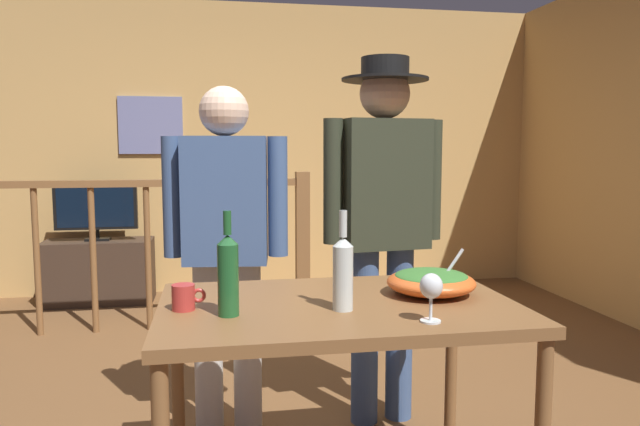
{
  "coord_description": "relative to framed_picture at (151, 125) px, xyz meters",
  "views": [
    {
      "loc": [
        -0.24,
        -2.84,
        1.32
      ],
      "look_at": [
        0.18,
        -0.48,
        1.06
      ],
      "focal_mm": 33.66,
      "sensor_mm": 36.0,
      "label": 1
    }
  ],
  "objects": [
    {
      "name": "serving_table",
      "position": [
        0.97,
        -3.62,
        -0.83
      ],
      "size": [
        1.23,
        0.81,
        0.79
      ],
      "color": "brown",
      "rests_on": "ground_plane"
    },
    {
      "name": "person_standing_left",
      "position": [
        0.6,
        -2.89,
        -0.59
      ],
      "size": [
        0.56,
        0.26,
        1.6
      ],
      "rotation": [
        0.0,
        0.0,
        3.03
      ],
      "color": "beige",
      "rests_on": "ground_plane"
    },
    {
      "name": "ground_plane",
      "position": [
        0.79,
        -2.78,
        -1.53
      ],
      "size": [
        7.44,
        7.44,
        0.0
      ],
      "primitive_type": "plane",
      "color": "brown"
    },
    {
      "name": "flat_screen_tv",
      "position": [
        -0.44,
        -0.32,
        -0.69
      ],
      "size": [
        0.68,
        0.12,
        0.52
      ],
      "color": "black",
      "rests_on": "tv_console"
    },
    {
      "name": "back_wall",
      "position": [
        0.79,
        0.06,
        -0.21
      ],
      "size": [
        5.73,
        0.1,
        2.65
      ],
      "primitive_type": "cube",
      "color": "tan",
      "rests_on": "ground_plane"
    },
    {
      "name": "wine_bottle_clear",
      "position": [
        0.97,
        -3.72,
        -0.61
      ],
      "size": [
        0.07,
        0.07,
        0.33
      ],
      "color": "silver",
      "rests_on": "serving_table"
    },
    {
      "name": "stair_railing",
      "position": [
        0.12,
        -1.18,
        -0.85
      ],
      "size": [
        3.12,
        0.1,
        1.15
      ],
      "color": "brown",
      "rests_on": "ground_plane"
    },
    {
      "name": "framed_picture",
      "position": [
        0.0,
        0.0,
        0.0
      ],
      "size": [
        0.56,
        0.03,
        0.51
      ],
      "primitive_type": "cube",
      "color": "slate"
    },
    {
      "name": "mug_red",
      "position": [
        0.45,
        -3.63,
        -0.7
      ],
      "size": [
        0.11,
        0.08,
        0.09
      ],
      "color": "#B7332D",
      "rests_on": "serving_table"
    },
    {
      "name": "person_standing_right",
      "position": [
        1.34,
        -2.89,
        -0.48
      ],
      "size": [
        0.59,
        0.4,
        1.74
      ],
      "rotation": [
        0.0,
        0.0,
        3.26
      ],
      "color": "#3D5684",
      "rests_on": "ground_plane"
    },
    {
      "name": "salad_bowl",
      "position": [
        1.33,
        -3.57,
        -0.69
      ],
      "size": [
        0.32,
        0.32,
        0.17
      ],
      "color": "#DB5B23",
      "rests_on": "serving_table"
    },
    {
      "name": "wine_bottle_green",
      "position": [
        0.59,
        -3.72,
        -0.61
      ],
      "size": [
        0.07,
        0.07,
        0.34
      ],
      "color": "#1E5628",
      "rests_on": "serving_table"
    },
    {
      "name": "tv_console",
      "position": [
        -0.44,
        -0.29,
        -1.26
      ],
      "size": [
        0.9,
        0.4,
        0.54
      ],
      "primitive_type": "cube",
      "color": "#38281E",
      "rests_on": "ground_plane"
    },
    {
      "name": "wine_glass",
      "position": [
        1.2,
        -3.9,
        -0.64
      ],
      "size": [
        0.07,
        0.07,
        0.15
      ],
      "color": "silver",
      "rests_on": "serving_table"
    }
  ]
}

